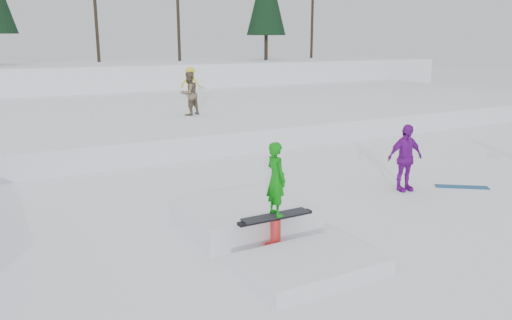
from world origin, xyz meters
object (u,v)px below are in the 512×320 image
walker_olive (189,94)px  walker_ygreen (190,83)px  spectator_purple (405,158)px  jib_rail_feature (261,224)px

walker_olive → walker_ygreen: 6.58m
spectator_purple → walker_ygreen: bearing=95.2°
walker_olive → walker_ygreen: (2.51, 6.08, -0.08)m
spectator_purple → walker_olive: bearing=107.0°
spectator_purple → jib_rail_feature: jib_rail_feature is taller
walker_ygreen → spectator_purple: 16.92m
walker_ygreen → jib_rail_feature: size_ratio=0.39×
spectator_purple → jib_rail_feature: 5.18m
walker_olive → spectator_purple: size_ratio=1.03×
walker_ygreen → spectator_purple: walker_ygreen is taller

